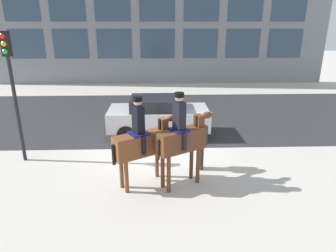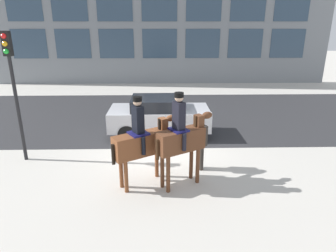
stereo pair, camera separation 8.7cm
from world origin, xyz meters
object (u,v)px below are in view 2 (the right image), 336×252
at_px(mounted_horse_lead, 142,141).
at_px(mounted_horse_companion, 182,138).
at_px(street_car_near_lane, 159,116).
at_px(traffic_light, 12,77).
at_px(pedestrian_bystander, 200,140).

height_order(mounted_horse_lead, mounted_horse_companion, mounted_horse_companion).
xyz_separation_m(mounted_horse_lead, street_car_near_lane, (0.42, 3.87, -0.46)).
relative_size(mounted_horse_companion, traffic_light, 0.65).
height_order(pedestrian_bystander, street_car_near_lane, pedestrian_bystander).
distance_m(mounted_horse_lead, pedestrian_bystander, 1.92).
relative_size(street_car_near_lane, traffic_light, 0.96).
bearing_deg(street_car_near_lane, mounted_horse_companion, -80.81).
height_order(mounted_horse_lead, pedestrian_bystander, mounted_horse_lead).
bearing_deg(street_car_near_lane, traffic_light, -153.49).
xyz_separation_m(street_car_near_lane, traffic_light, (-4.42, -2.20, 1.92)).
bearing_deg(pedestrian_bystander, mounted_horse_companion, 28.42).
bearing_deg(mounted_horse_companion, pedestrian_bystander, 25.26).
distance_m(mounted_horse_companion, pedestrian_bystander, 1.20).
bearing_deg(street_car_near_lane, pedestrian_bystander, -67.17).
height_order(mounted_horse_companion, pedestrian_bystander, mounted_horse_companion).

